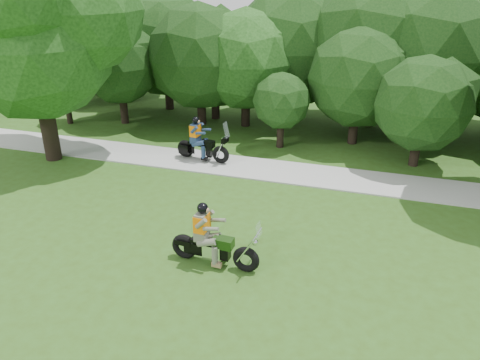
# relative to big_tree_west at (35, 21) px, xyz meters

# --- Properties ---
(ground) EXTENTS (100.00, 100.00, 0.00)m
(ground) POSITION_rel_big_tree_west_xyz_m (10.54, -6.85, -5.76)
(ground) COLOR #315117
(ground) RESTS_ON ground
(walkway) EXTENTS (60.00, 2.20, 0.06)m
(walkway) POSITION_rel_big_tree_west_xyz_m (10.54, 1.15, -5.73)
(walkway) COLOR #ACACA6
(walkway) RESTS_ON ground
(tree_line) EXTENTS (40.68, 11.77, 7.78)m
(tree_line) POSITION_rel_big_tree_west_xyz_m (10.62, 7.95, -2.06)
(tree_line) COLOR black
(tree_line) RESTS_ON ground
(big_tree_west) EXTENTS (8.64, 6.56, 9.96)m
(big_tree_west) POSITION_rel_big_tree_west_xyz_m (0.00, 0.00, 0.00)
(big_tree_west) COLOR black
(big_tree_west) RESTS_ON ground
(chopper_motorcycle) EXTENTS (2.68, 0.71, 1.91)m
(chopper_motorcycle) POSITION_rel_big_tree_west_xyz_m (9.41, -5.79, -5.05)
(chopper_motorcycle) COLOR black
(chopper_motorcycle) RESTS_ON ground
(touring_motorcycle) EXTENTS (2.51, 0.92, 1.91)m
(touring_motorcycle) POSITION_rel_big_tree_west_xyz_m (6.27, 1.33, -5.00)
(touring_motorcycle) COLOR black
(touring_motorcycle) RESTS_ON walkway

